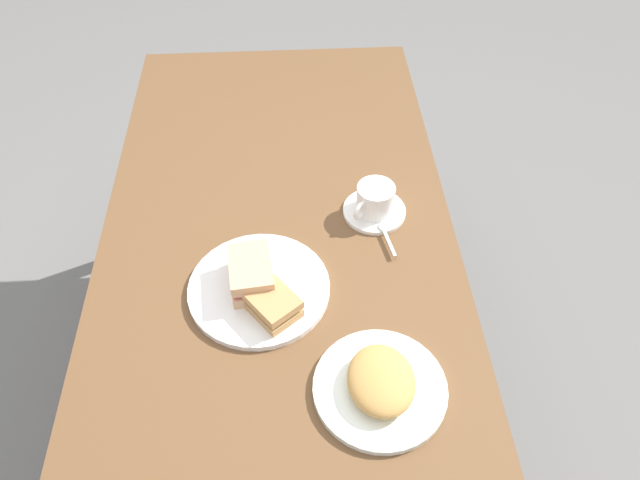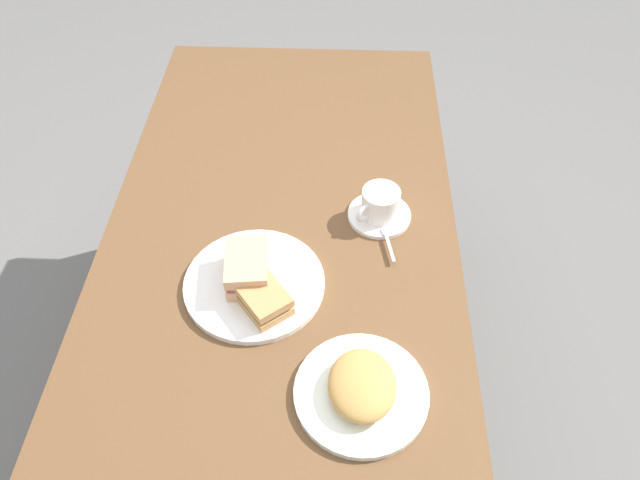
% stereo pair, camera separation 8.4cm
% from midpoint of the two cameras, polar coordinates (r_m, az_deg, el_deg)
% --- Properties ---
extents(ground_plane, '(6.00, 6.00, 0.00)m').
position_cam_midpoint_polar(ground_plane, '(1.93, -1.25, -11.75)').
color(ground_plane, slate).
extents(dining_table, '(1.35, 0.77, 0.70)m').
position_cam_midpoint_polar(dining_table, '(1.43, -1.65, 0.68)').
color(dining_table, brown).
rests_on(dining_table, ground_plane).
extents(sandwich_plate, '(0.28, 0.28, 0.01)m').
position_cam_midpoint_polar(sandwich_plate, '(1.22, -4.25, -4.19)').
color(sandwich_plate, white).
rests_on(sandwich_plate, dining_table).
extents(sandwich_front, '(0.13, 0.09, 0.06)m').
position_cam_midpoint_polar(sandwich_front, '(1.20, -4.93, -2.72)').
color(sandwich_front, '#E1AE80').
rests_on(sandwich_front, sandwich_plate).
extents(sandwich_back, '(0.15, 0.14, 0.05)m').
position_cam_midpoint_polar(sandwich_back, '(1.16, -3.60, -5.29)').
color(sandwich_back, tan).
rests_on(sandwich_back, sandwich_plate).
extents(coffee_saucer, '(0.14, 0.14, 0.01)m').
position_cam_midpoint_polar(coffee_saucer, '(1.36, 7.38, 2.28)').
color(coffee_saucer, white).
rests_on(coffee_saucer, dining_table).
extents(coffee_cup, '(0.09, 0.10, 0.07)m').
position_cam_midpoint_polar(coffee_cup, '(1.33, 7.49, 3.45)').
color(coffee_cup, white).
rests_on(coffee_cup, coffee_saucer).
extents(spoon, '(0.10, 0.03, 0.01)m').
position_cam_midpoint_polar(spoon, '(1.30, 8.19, 0.10)').
color(spoon, silver).
rests_on(spoon, coffee_saucer).
extents(side_plate, '(0.24, 0.24, 0.01)m').
position_cam_midpoint_polar(side_plate, '(1.09, 6.18, -14.27)').
color(side_plate, white).
rests_on(side_plate, dining_table).
extents(side_food_pile, '(0.14, 0.12, 0.04)m').
position_cam_midpoint_polar(side_food_pile, '(1.06, 6.31, -13.55)').
color(side_food_pile, tan).
rests_on(side_food_pile, side_plate).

